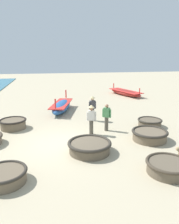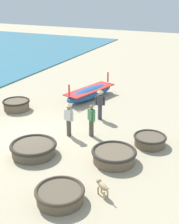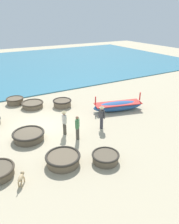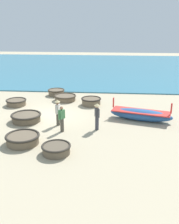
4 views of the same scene
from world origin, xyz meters
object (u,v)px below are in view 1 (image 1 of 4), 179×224
at_px(long_boat_red_hull, 62,106).
at_px(fisherman_hauling, 91,118).
at_px(coracle_far_right, 150,123).
at_px(coracle_beside_post, 13,124).
at_px(coracle_weathered, 90,146).
at_px(fisherman_standing_left, 107,117).
at_px(coracle_front_left, 150,135).
at_px(long_boat_ochre_hull, 125,92).
at_px(coracle_tilted, 168,166).
at_px(fisherman_standing_right, 92,107).
at_px(coracle_center, 4,176).

xyz_separation_m(long_boat_red_hull, fisherman_hauling, (1.34, -5.29, 0.57)).
height_order(coracle_far_right, coracle_beside_post, coracle_beside_post).
bearing_deg(coracle_weathered, fisherman_standing_left, 61.03).
distance_m(coracle_beside_post, fisherman_hauling, 4.77).
bearing_deg(fisherman_hauling, coracle_front_left, -25.99).
relative_size(coracle_front_left, fisherman_hauling, 1.10).
relative_size(coracle_weathered, long_boat_red_hull, 0.47).
relative_size(coracle_far_right, long_boat_ochre_hull, 0.31).
height_order(coracle_tilted, long_boat_ochre_hull, long_boat_ochre_hull).
bearing_deg(fisherman_standing_left, long_boat_ochre_hull, 65.26).
bearing_deg(long_boat_red_hull, fisherman_standing_left, -64.52).
relative_size(coracle_tilted, long_boat_ochre_hull, 0.35).
bearing_deg(fisherman_hauling, fisherman_standing_left, 24.04).
height_order(long_boat_red_hull, fisherman_hauling, fisherman_hauling).
height_order(coracle_beside_post, long_boat_red_hull, long_boat_red_hull).
distance_m(coracle_far_right, fisherman_standing_right, 3.76).
bearing_deg(fisherman_standing_left, coracle_center, -136.70).
height_order(coracle_tilted, fisherman_standing_right, fisherman_standing_right).
xyz_separation_m(coracle_center, fisherman_standing_right, (4.36, 6.56, 0.69)).
distance_m(fisherman_standing_left, fisherman_hauling, 1.07).
height_order(coracle_far_right, long_boat_red_hull, long_boat_red_hull).
distance_m(coracle_weathered, long_boat_red_hull, 7.56).
xyz_separation_m(coracle_beside_post, coracle_tilted, (6.46, -6.23, -0.05)).
bearing_deg(fisherman_standing_right, long_boat_red_hull, 123.92).
xyz_separation_m(coracle_tilted, fisherman_standing_left, (-1.10, 4.92, 0.58)).
relative_size(coracle_far_right, fisherman_standing_right, 0.88).
bearing_deg(long_boat_red_hull, fisherman_standing_right, -56.08).
distance_m(coracle_weathered, coracle_front_left, 3.40).
bearing_deg(coracle_beside_post, long_boat_red_hull, 49.21).
height_order(long_boat_red_hull, fisherman_standing_left, fisherman_standing_left).
bearing_deg(coracle_tilted, long_boat_ochre_hull, 76.49).
height_order(coracle_weathered, coracle_tilted, coracle_weathered).
relative_size(coracle_weathered, coracle_center, 1.26).
bearing_deg(fisherman_standing_right, coracle_weathered, -102.50).
height_order(coracle_weathered, long_boat_ochre_hull, long_boat_ochre_hull).
distance_m(coracle_far_right, long_boat_red_hull, 6.89).
relative_size(coracle_center, coracle_front_left, 0.86).
bearing_deg(coracle_center, fisherman_standing_left, 43.30).
bearing_deg(coracle_tilted, long_boat_red_hull, 109.24).
height_order(coracle_beside_post, long_boat_ochre_hull, long_boat_ochre_hull).
xyz_separation_m(coracle_beside_post, fisherman_standing_right, (4.94, 0.73, 0.64)).
xyz_separation_m(coracle_tilted, long_boat_red_hull, (-3.41, 9.77, 0.13)).
bearing_deg(fisherman_standing_left, fisherman_standing_right, 101.80).
xyz_separation_m(long_boat_red_hull, fisherman_standing_left, (2.31, -4.85, 0.44)).
height_order(fisherman_standing_right, fisherman_standing_left, fisherman_standing_right).
distance_m(coracle_beside_post, coracle_tilted, 8.98).
distance_m(coracle_tilted, long_boat_red_hull, 10.35).
height_order(long_boat_red_hull, fisherman_standing_right, fisherman_standing_right).
height_order(fisherman_standing_left, fisherman_hauling, fisherman_hauling).
height_order(coracle_tilted, fisherman_hauling, fisherman_hauling).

